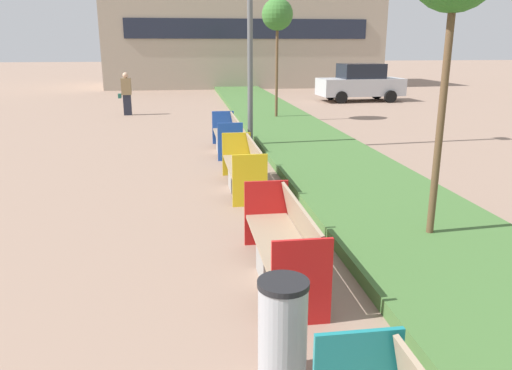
# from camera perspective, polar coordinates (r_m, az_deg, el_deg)

# --- Properties ---
(planter_grass_strip) EXTENTS (2.80, 120.00, 0.18)m
(planter_grass_strip) POSITION_cam_1_polar(r_m,az_deg,el_deg) (11.17, 9.75, 1.65)
(planter_grass_strip) COLOR #426B33
(planter_grass_strip) RESTS_ON ground
(building_backdrop) EXTENTS (18.14, 7.77, 6.77)m
(building_backdrop) POSITION_cam_1_polar(r_m,az_deg,el_deg) (36.41, -1.67, 16.71)
(building_backdrop) COLOR tan
(building_backdrop) RESTS_ON ground
(bench_red_frame) EXTENTS (0.65, 2.23, 0.94)m
(bench_red_frame) POSITION_cam_1_polar(r_m,az_deg,el_deg) (6.12, 3.21, -7.35)
(bench_red_frame) COLOR gray
(bench_red_frame) RESTS_ON ground
(bench_yellow_frame) EXTENTS (0.65, 2.27, 0.94)m
(bench_yellow_frame) POSITION_cam_1_polar(r_m,az_deg,el_deg) (9.84, -1.32, 1.65)
(bench_yellow_frame) COLOR gray
(bench_yellow_frame) RESTS_ON ground
(bench_blue_frame) EXTENTS (0.65, 2.27, 0.94)m
(bench_blue_frame) POSITION_cam_1_polar(r_m,az_deg,el_deg) (13.40, -3.22, 5.42)
(bench_blue_frame) COLOR gray
(bench_blue_frame) RESTS_ON ground
(litter_bin) EXTENTS (0.43, 0.43, 0.93)m
(litter_bin) POSITION_cam_1_polar(r_m,az_deg,el_deg) (4.34, 3.06, -16.35)
(litter_bin) COLOR #9EA0A5
(litter_bin) RESTS_ON ground
(sapling_tree_far) EXTENTS (1.12, 1.12, 4.36)m
(sapling_tree_far) POSITION_cam_1_polar(r_m,az_deg,el_deg) (18.72, 2.45, 18.76)
(sapling_tree_far) COLOR brown
(sapling_tree_far) RESTS_ON ground
(pedestrian_walking) EXTENTS (0.53, 0.24, 1.70)m
(pedestrian_walking) POSITION_cam_1_polar(r_m,az_deg,el_deg) (21.09, -14.59, 10.08)
(pedestrian_walking) COLOR #232633
(pedestrian_walking) RESTS_ON ground
(parked_car_distant) EXTENTS (4.29, 2.00, 1.86)m
(parked_car_distant) POSITION_cam_1_polar(r_m,az_deg,el_deg) (26.15, 11.84, 11.36)
(parked_car_distant) COLOR #B7BABF
(parked_car_distant) RESTS_ON ground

